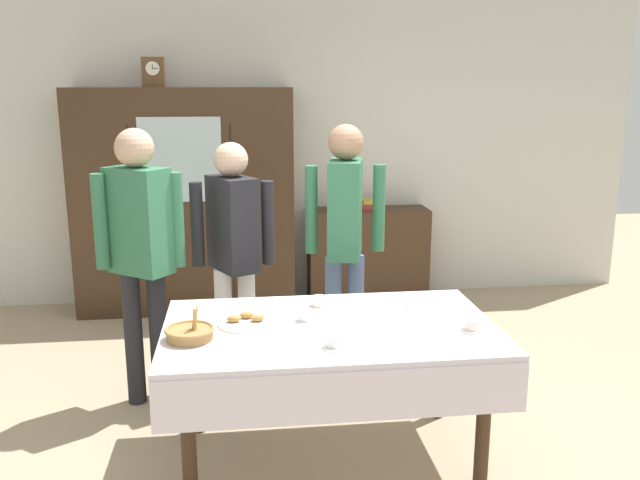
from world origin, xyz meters
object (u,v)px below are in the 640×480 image
object	(u,v)px
mantel_clock	(153,72)
spoon_front_edge	(433,301)
tea_cup_mid_right	(472,325)
tea_cup_near_left	(319,303)
pastry_plate	(246,322)
dining_table	(331,346)
tea_cup_front_edge	(334,342)
bread_basket	(190,333)
person_behind_table_left	(233,242)
person_behind_table_right	(140,240)
book_stack	(368,204)
spoon_near_left	(403,307)
wall_cabinet	(185,201)
spoon_mid_left	(455,319)
bookshelf_low	(368,255)
tea_cup_center	(306,317)
person_beside_shelf	(345,227)

from	to	relation	value
mantel_clock	spoon_front_edge	bearing A→B (deg)	-52.54
tea_cup_mid_right	tea_cup_near_left	distance (m)	0.84
tea_cup_near_left	pastry_plate	bearing A→B (deg)	-152.08
dining_table	mantel_clock	world-z (taller)	mantel_clock
tea_cup_front_edge	dining_table	bearing A→B (deg)	85.94
tea_cup_front_edge	pastry_plate	bearing A→B (deg)	137.73
bread_basket	spoon_front_edge	world-z (taller)	bread_basket
dining_table	bread_basket	xyz separation A→B (m)	(-0.69, -0.08, 0.13)
dining_table	tea_cup_front_edge	size ratio (longest dim) A/B	12.87
mantel_clock	tea_cup_mid_right	bearing A→B (deg)	-56.60
pastry_plate	person_behind_table_left	xyz separation A→B (m)	(-0.06, 0.89, 0.21)
mantel_clock	person_behind_table_right	world-z (taller)	mantel_clock
tea_cup_near_left	person_behind_table_left	bearing A→B (deg)	124.31
book_stack	bread_basket	size ratio (longest dim) A/B	0.86
bread_basket	spoon_near_left	world-z (taller)	bread_basket
book_stack	person_behind_table_right	size ratio (longest dim) A/B	0.12
mantel_clock	wall_cabinet	bearing A→B (deg)	0.19
tea_cup_mid_right	spoon_mid_left	xyz separation A→B (m)	(-0.03, 0.16, -0.02)
person_behind_table_left	dining_table	bearing A→B (deg)	-64.15
person_behind_table_left	bookshelf_low	bearing A→B (deg)	54.15
spoon_mid_left	tea_cup_front_edge	bearing A→B (deg)	-156.47
bookshelf_low	pastry_plate	bearing A→B (deg)	-114.00
mantel_clock	spoon_near_left	xyz separation A→B (m)	(1.54, -2.33, -1.28)
wall_cabinet	tea_cup_near_left	world-z (taller)	wall_cabinet
person_behind_table_right	spoon_near_left	bearing A→B (deg)	-20.62
book_stack	person_behind_table_left	bearing A→B (deg)	-125.85
book_stack	pastry_plate	size ratio (longest dim) A/B	0.74
spoon_near_left	person_behind_table_right	distance (m)	1.59
book_stack	person_behind_table_left	xyz separation A→B (m)	(-1.19, -1.65, 0.08)
tea_cup_center	person_behind_table_left	distance (m)	0.99
mantel_clock	spoon_front_edge	xyz separation A→B (m)	(1.73, -2.25, -1.28)
mantel_clock	tea_cup_front_edge	bearing A→B (deg)	-69.21
book_stack	tea_cup_near_left	distance (m)	2.44
book_stack	wall_cabinet	bearing A→B (deg)	-178.20
spoon_mid_left	person_behind_table_right	world-z (taller)	person_behind_table_right
pastry_plate	mantel_clock	bearing A→B (deg)	105.30
pastry_plate	tea_cup_front_edge	bearing A→B (deg)	-42.27
wall_cabinet	bread_basket	size ratio (longest dim) A/B	7.94
mantel_clock	book_stack	xyz separation A→B (m)	(1.81, 0.05, -1.14)
dining_table	spoon_mid_left	distance (m)	0.66
bookshelf_low	person_behind_table_left	distance (m)	2.10
tea_cup_mid_right	spoon_near_left	size ratio (longest dim) A/B	1.09
pastry_plate	person_behind_table_right	size ratio (longest dim) A/B	0.17
person_behind_table_left	tea_cup_near_left	bearing A→B (deg)	-55.69
dining_table	person_beside_shelf	bearing A→B (deg)	77.10
spoon_front_edge	person_behind_table_left	distance (m)	1.31
bookshelf_low	tea_cup_near_left	size ratio (longest dim) A/B	8.28
bread_basket	wall_cabinet	bearing A→B (deg)	94.55
tea_cup_center	person_beside_shelf	distance (m)	1.04
dining_table	mantel_clock	size ratio (longest dim) A/B	6.97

